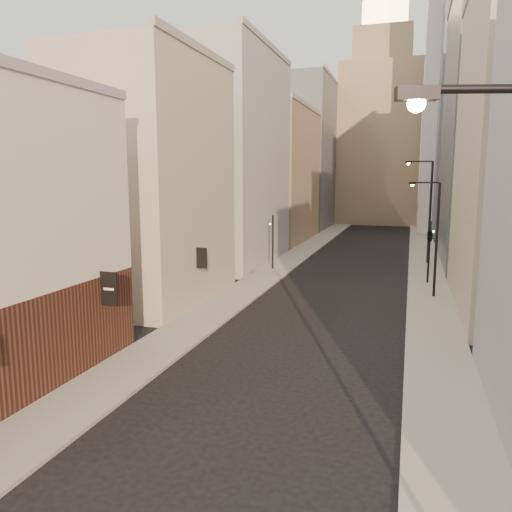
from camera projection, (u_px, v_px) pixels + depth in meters
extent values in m
cube|color=gray|center=(310.00, 246.00, 60.43)|extent=(3.00, 140.00, 0.15)
cube|color=gray|center=(423.00, 251.00, 56.63)|extent=(3.00, 140.00, 0.15)
cube|color=black|center=(109.00, 289.00, 21.44)|extent=(0.80, 0.08, 1.50)
cube|color=black|center=(202.00, 258.00, 30.90)|extent=(0.70, 0.08, 1.30)
cube|color=#BDAB93|center=(148.00, 183.00, 33.45)|extent=(8.00, 12.00, 16.00)
cube|color=#A5A6AB|center=(230.00, 160.00, 48.23)|extent=(8.00, 16.00, 20.00)
cube|color=#967657|center=(277.00, 176.00, 65.44)|extent=(8.00, 18.00, 17.00)
cube|color=gray|center=(308.00, 155.00, 83.77)|extent=(8.00, 20.00, 24.00)
cube|color=gray|center=(491.00, 129.00, 48.28)|extent=(8.00, 20.00, 26.00)
cube|color=#967657|center=(380.00, 146.00, 91.55)|extent=(14.00, 14.00, 28.00)
cube|color=#967657|center=(384.00, 49.00, 88.90)|extent=(10.00, 10.00, 6.00)
cylinder|color=#FFCC72|center=(385.00, 16.00, 88.04)|extent=(8.00, 8.00, 5.00)
cube|color=silver|center=(450.00, 119.00, 74.66)|extent=(8.00, 8.00, 34.00)
cylinder|color=black|center=(494.00, 89.00, 6.93)|extent=(2.09, 0.67, 0.13)
cube|color=black|center=(417.00, 93.00, 6.98)|extent=(0.62, 0.38, 0.19)
sphere|color=#EF9D3B|center=(416.00, 104.00, 7.00)|extent=(0.25, 0.25, 0.25)
cylinder|color=black|center=(437.00, 241.00, 34.19)|extent=(0.18, 0.18, 7.99)
cylinder|color=black|center=(426.00, 183.00, 33.82)|extent=(1.78, 0.11, 0.11)
cube|color=black|center=(412.00, 183.00, 34.08)|extent=(0.49, 0.20, 0.16)
sphere|color=#EF9D3B|center=(412.00, 185.00, 34.10)|extent=(0.21, 0.21, 0.21)
cylinder|color=black|center=(430.00, 214.00, 47.67)|extent=(0.22, 0.22, 9.84)
cylinder|color=black|center=(421.00, 161.00, 47.14)|extent=(2.19, 0.30, 0.13)
cube|color=black|center=(409.00, 162.00, 47.39)|extent=(0.62, 0.29, 0.20)
sphere|color=#EF9D3B|center=(409.00, 164.00, 47.41)|extent=(0.26, 0.26, 0.26)
cylinder|color=black|center=(273.00, 243.00, 44.92)|extent=(0.16, 0.16, 5.00)
imported|color=black|center=(273.00, 224.00, 44.66)|extent=(0.51, 0.51, 1.22)
sphere|color=#19E533|center=(270.00, 224.00, 44.73)|extent=(0.16, 0.16, 0.16)
cylinder|color=black|center=(429.00, 253.00, 38.93)|extent=(0.16, 0.16, 5.00)
imported|color=black|center=(430.00, 231.00, 38.67)|extent=(0.80, 0.80, 1.60)
sphere|color=#19E533|center=(434.00, 231.00, 38.59)|extent=(0.16, 0.16, 0.16)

